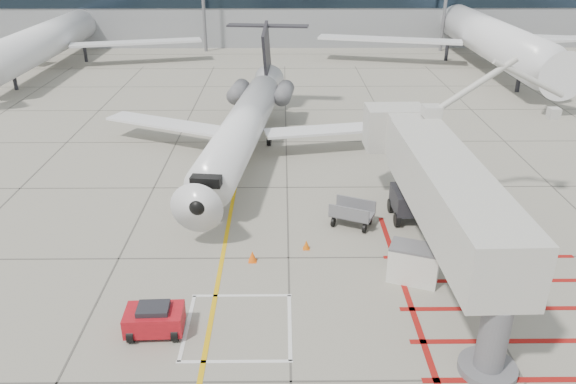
{
  "coord_description": "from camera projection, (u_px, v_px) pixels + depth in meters",
  "views": [
    {
      "loc": [
        -0.24,
        -18.63,
        14.01
      ],
      "look_at": [
        0.0,
        6.0,
        2.5
      ],
      "focal_mm": 35.0,
      "sensor_mm": 36.0,
      "label": 1
    }
  ],
  "objects": [
    {
      "name": "ground_plane",
      "position": [
        289.0,
        310.0,
        22.81
      ],
      "size": [
        260.0,
        260.0,
        0.0
      ],
      "primitive_type": "plane",
      "color": "gray",
      "rests_on": "ground"
    },
    {
      "name": "regional_jet",
      "position": [
        236.0,
        116.0,
        34.61
      ],
      "size": [
        24.99,
        29.97,
        7.22
      ],
      "primitive_type": null,
      "rotation": [
        0.0,
        0.0,
        -0.12
      ],
      "color": "white",
      "rests_on": "ground_plane"
    },
    {
      "name": "jet_bridge",
      "position": [
        449.0,
        206.0,
        23.59
      ],
      "size": [
        8.72,
        17.71,
        7.0
      ],
      "primitive_type": null,
      "rotation": [
        0.0,
        0.0,
        0.02
      ],
      "color": "beige",
      "rests_on": "ground_plane"
    },
    {
      "name": "pushback_tug",
      "position": [
        154.0,
        318.0,
        21.3
      ],
      "size": [
        2.23,
        1.44,
        1.27
      ],
      "primitive_type": null,
      "rotation": [
        0.0,
        0.0,
        0.04
      ],
      "color": "#AE101A",
      "rests_on": "ground_plane"
    },
    {
      "name": "baggage_cart",
      "position": [
        352.0,
        213.0,
        29.11
      ],
      "size": [
        2.51,
        2.11,
        1.35
      ],
      "primitive_type": null,
      "rotation": [
        0.0,
        0.0,
        -0.42
      ],
      "color": "slate",
      "rests_on": "ground_plane"
    },
    {
      "name": "ground_power_unit",
      "position": [
        414.0,
        263.0,
        24.45
      ],
      "size": [
        2.42,
        1.9,
        1.68
      ],
      "primitive_type": null,
      "rotation": [
        0.0,
        0.0,
        -0.36
      ],
      "color": "silver",
      "rests_on": "ground_plane"
    },
    {
      "name": "cone_nose",
      "position": [
        252.0,
        256.0,
        26.05
      ],
      "size": [
        0.4,
        0.4,
        0.55
      ],
      "primitive_type": "cone",
      "color": "#F3590C",
      "rests_on": "ground_plane"
    },
    {
      "name": "cone_side",
      "position": [
        306.0,
        245.0,
        27.09
      ],
      "size": [
        0.34,
        0.34,
        0.47
      ],
      "primitive_type": "cone",
      "color": "#DA5C0B",
      "rests_on": "ground_plane"
    },
    {
      "name": "bg_aircraft_b",
      "position": [
        49.0,
        15.0,
        61.94
      ],
      "size": [
        32.82,
        36.47,
        10.94
      ],
      "primitive_type": null,
      "color": "silver",
      "rests_on": "ground_plane"
    },
    {
      "name": "bg_aircraft_c",
      "position": [
        484.0,
        9.0,
        62.1
      ],
      "size": [
        36.55,
        40.61,
        12.18
      ],
      "primitive_type": null,
      "color": "silver",
      "rests_on": "ground_plane"
    }
  ]
}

